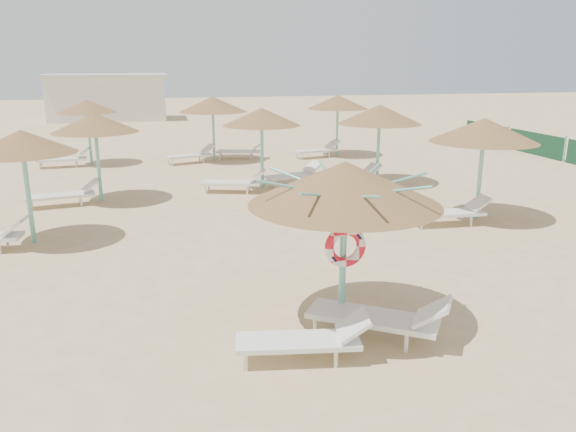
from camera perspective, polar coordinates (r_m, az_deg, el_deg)
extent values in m
plane|color=#CDB57D|center=(9.60, 5.35, -10.06)|extent=(120.00, 120.00, 0.00)
cylinder|color=#6CBCB1|center=(8.92, 5.59, -4.33)|extent=(0.11, 0.11, 2.24)
cone|color=brown|center=(8.58, 5.80, 3.34)|extent=(2.98, 2.98, 0.67)
cylinder|color=#6CBCB1|center=(8.64, 5.76, 1.72)|extent=(0.20, 0.20, 0.12)
cylinder|color=#6CBCB1|center=(8.84, 10.00, 3.20)|extent=(1.35, 0.04, 0.34)
cylinder|color=#6CBCB1|center=(9.20, 7.67, 3.78)|extent=(0.98, 0.98, 0.34)
cylinder|color=#6CBCB1|center=(9.23, 4.41, 3.91)|extent=(0.04, 1.35, 0.34)
cylinder|color=#6CBCB1|center=(8.91, 1.82, 3.53)|extent=(0.98, 0.98, 0.34)
cylinder|color=#6CBCB1|center=(8.40, 1.36, 2.80)|extent=(1.35, 0.04, 0.34)
cylinder|color=#6CBCB1|center=(8.00, 3.63, 2.13)|extent=(0.98, 0.98, 0.34)
cylinder|color=#6CBCB1|center=(7.97, 7.39, 1.97)|extent=(0.04, 1.35, 0.34)
cylinder|color=#6CBCB1|center=(8.33, 10.03, 2.45)|extent=(0.98, 0.98, 0.34)
torus|color=red|center=(8.75, 5.84, -3.11)|extent=(0.67, 0.15, 0.67)
cylinder|color=white|center=(7.99, -4.30, -14.60)|extent=(0.06, 0.06, 0.26)
cylinder|color=white|center=(8.39, -4.30, -13.03)|extent=(0.06, 0.06, 0.26)
cylinder|color=white|center=(8.07, 4.88, -14.27)|extent=(0.06, 0.06, 0.26)
cylinder|color=white|center=(8.47, 4.38, -12.73)|extent=(0.06, 0.06, 0.26)
cube|color=white|center=(8.14, 1.02, -12.62)|extent=(1.83, 0.84, 0.07)
cube|color=white|center=(8.14, 6.65, -10.97)|extent=(0.53, 0.62, 0.34)
cylinder|color=white|center=(8.88, 2.76, -11.18)|extent=(0.06, 0.06, 0.29)
cylinder|color=white|center=(9.33, 3.80, -9.83)|extent=(0.06, 0.06, 0.29)
cylinder|color=white|center=(8.59, 11.92, -12.50)|extent=(0.06, 0.06, 0.29)
cylinder|color=white|center=(9.05, 12.50, -11.01)|extent=(0.06, 0.06, 0.29)
cube|color=white|center=(8.83, 8.56, -10.16)|extent=(2.00, 1.66, 0.08)
cube|color=white|center=(8.60, 14.47, -9.38)|extent=(0.77, 0.80, 0.38)
cylinder|color=#6CBCB1|center=(14.26, -24.88, 1.95)|extent=(0.11, 0.11, 2.30)
cone|color=brown|center=(14.05, -25.45, 6.83)|extent=(2.38, 2.38, 0.54)
cylinder|color=#6CBCB1|center=(14.08, -25.34, 5.91)|extent=(0.20, 0.20, 0.12)
cylinder|color=white|center=(14.42, -26.63, -2.28)|extent=(0.06, 0.06, 0.28)
cube|color=white|center=(13.99, -26.00, -0.92)|extent=(0.54, 0.65, 0.36)
cylinder|color=#6CBCB1|center=(17.85, -18.71, 5.04)|extent=(0.11, 0.11, 2.30)
cone|color=brown|center=(17.69, -19.06, 8.97)|extent=(2.53, 2.53, 0.57)
cylinder|color=#6CBCB1|center=(17.71, -18.99, 8.21)|extent=(0.20, 0.20, 0.12)
cylinder|color=white|center=(17.57, -24.63, 0.90)|extent=(0.06, 0.06, 0.28)
cylinder|color=white|center=(18.05, -24.61, 1.27)|extent=(0.06, 0.06, 0.28)
cylinder|color=white|center=(17.57, -20.25, 1.37)|extent=(0.06, 0.06, 0.28)
cylinder|color=white|center=(18.06, -20.35, 1.72)|extent=(0.06, 0.06, 0.28)
cube|color=white|center=(17.76, -22.12, 1.92)|extent=(1.98, 0.94, 0.08)
cube|color=white|center=(17.74, -19.46, 2.96)|extent=(0.58, 0.67, 0.36)
cylinder|color=#6CBCB1|center=(24.55, -19.53, 7.60)|extent=(0.11, 0.11, 2.30)
cone|color=brown|center=(24.44, -19.79, 10.46)|extent=(2.35, 2.35, 0.53)
cylinder|color=#6CBCB1|center=(24.45, -19.75, 9.92)|extent=(0.20, 0.20, 0.12)
cylinder|color=white|center=(24.28, -23.90, 4.67)|extent=(0.06, 0.06, 0.28)
cylinder|color=white|center=(24.77, -23.79, 4.87)|extent=(0.06, 0.06, 0.28)
cylinder|color=white|center=(24.16, -20.72, 4.95)|extent=(0.06, 0.06, 0.28)
cylinder|color=white|center=(24.66, -20.67, 5.15)|extent=(0.06, 0.06, 0.28)
cube|color=white|center=(24.42, -22.02, 5.35)|extent=(1.94, 0.76, 0.08)
cube|color=white|center=(24.33, -20.08, 6.08)|extent=(0.53, 0.63, 0.36)
cylinder|color=#6CBCB1|center=(18.72, -2.65, 6.28)|extent=(0.11, 0.11, 2.30)
cone|color=brown|center=(18.56, -2.70, 10.05)|extent=(2.55, 2.55, 0.57)
cylinder|color=#6CBCB1|center=(18.59, -2.69, 9.33)|extent=(0.20, 0.20, 0.12)
cylinder|color=white|center=(18.26, -8.37, 2.67)|extent=(0.06, 0.06, 0.28)
cylinder|color=white|center=(18.74, -8.05, 3.01)|extent=(0.06, 0.06, 0.28)
cylinder|color=white|center=(18.03, -4.17, 2.63)|extent=(0.06, 0.06, 0.28)
cylinder|color=white|center=(18.51, -3.95, 2.97)|extent=(0.06, 0.06, 0.28)
cube|color=white|center=(18.31, -5.78, 3.37)|extent=(2.00, 1.16, 0.08)
cube|color=white|center=(18.14, -3.14, 4.09)|extent=(0.64, 0.72, 0.36)
cylinder|color=white|center=(18.82, -1.29, 3.21)|extent=(0.06, 0.06, 0.28)
cylinder|color=white|center=(19.24, -2.02, 3.48)|extent=(0.06, 0.06, 0.28)
cylinder|color=white|center=(19.50, 2.18, 3.64)|extent=(0.06, 0.06, 0.28)
cylinder|color=white|center=(19.91, 1.40, 3.89)|extent=(0.06, 0.06, 0.28)
cube|color=white|center=(19.38, 0.41, 4.12)|extent=(2.00, 1.16, 0.08)
cube|color=white|center=(19.78, 2.53, 5.05)|extent=(0.64, 0.72, 0.36)
cylinder|color=#6CBCB1|center=(24.26, -7.57, 8.27)|extent=(0.11, 0.11, 2.30)
cone|color=brown|center=(24.14, -7.67, 11.20)|extent=(2.84, 2.84, 0.64)
cylinder|color=#6CBCB1|center=(24.16, -7.65, 10.62)|extent=(0.20, 0.20, 0.12)
cylinder|color=white|center=(23.45, -11.67, 5.34)|extent=(0.06, 0.06, 0.28)
cylinder|color=white|center=(23.92, -12.03, 5.51)|extent=(0.06, 0.06, 0.28)
cylinder|color=white|center=(23.88, -8.56, 5.66)|extent=(0.06, 0.06, 0.28)
cylinder|color=white|center=(24.34, -8.98, 5.83)|extent=(0.06, 0.06, 0.28)
cube|color=white|center=(23.90, -10.03, 6.04)|extent=(2.00, 1.11, 0.08)
cube|color=white|center=(24.15, -8.14, 6.80)|extent=(0.63, 0.71, 0.36)
cylinder|color=white|center=(24.70, -6.95, 6.04)|extent=(0.06, 0.06, 0.28)
cylinder|color=white|center=(25.19, -6.77, 6.23)|extent=(0.06, 0.06, 0.28)
cylinder|color=white|center=(24.53, -3.81, 6.06)|extent=(0.06, 0.06, 0.28)
cylinder|color=white|center=(25.02, -3.69, 6.24)|extent=(0.06, 0.06, 0.28)
cube|color=white|center=(24.81, -5.03, 6.56)|extent=(2.00, 1.11, 0.08)
cube|color=white|center=(24.68, -3.07, 7.11)|extent=(0.63, 0.71, 0.36)
cylinder|color=#6CBCB1|center=(15.84, 18.90, 3.78)|extent=(0.11, 0.11, 2.30)
cone|color=brown|center=(15.65, 19.30, 8.24)|extent=(2.80, 2.80, 0.63)
cylinder|color=#6CBCB1|center=(15.68, 19.22, 7.36)|extent=(0.20, 0.20, 0.12)
cylinder|color=white|center=(14.63, 13.44, -0.80)|extent=(0.06, 0.06, 0.28)
cylinder|color=white|center=(15.07, 12.69, -0.28)|extent=(0.06, 0.06, 0.28)
cylinder|color=white|center=(15.21, 18.11, -0.52)|extent=(0.06, 0.06, 0.28)
cylinder|color=white|center=(15.64, 17.25, -0.03)|extent=(0.06, 0.06, 0.28)
cube|color=white|center=(15.13, 15.89, 0.28)|extent=(1.93, 0.72, 0.08)
cube|color=white|center=(15.46, 18.78, 1.28)|extent=(0.52, 0.62, 0.36)
cylinder|color=#6CBCB1|center=(19.69, 9.14, 6.56)|extent=(0.11, 0.11, 2.30)
cone|color=brown|center=(19.54, 9.29, 10.17)|extent=(2.84, 2.84, 0.64)
cylinder|color=#6CBCB1|center=(19.56, 9.26, 9.45)|extent=(0.20, 0.20, 0.12)
cylinder|color=white|center=(18.47, 4.79, 2.93)|extent=(0.06, 0.06, 0.28)
cylinder|color=white|center=(18.89, 3.97, 3.22)|extent=(0.06, 0.06, 0.28)
cylinder|color=white|center=(19.23, 8.18, 3.32)|extent=(0.06, 0.06, 0.28)
cylinder|color=white|center=(19.62, 7.32, 3.60)|extent=(0.06, 0.06, 0.28)
cube|color=white|center=(19.08, 6.42, 3.84)|extent=(2.00, 1.08, 0.08)
cube|color=white|center=(19.52, 8.51, 4.75)|extent=(0.62, 0.70, 0.36)
cylinder|color=#6CBCB1|center=(25.56, 5.01, 8.70)|extent=(0.11, 0.11, 2.30)
cone|color=brown|center=(25.45, 5.08, 11.47)|extent=(2.68, 2.68, 0.60)
cylinder|color=#6CBCB1|center=(25.46, 5.06, 10.93)|extent=(0.20, 0.20, 0.12)
cylinder|color=white|center=(24.41, 1.45, 6.04)|extent=(0.06, 0.06, 0.28)
cylinder|color=white|center=(24.85, 0.92, 6.21)|extent=(0.06, 0.06, 0.28)
cylinder|color=white|center=(25.04, 4.22, 6.24)|extent=(0.06, 0.06, 0.28)
cylinder|color=white|center=(25.47, 3.66, 6.41)|extent=(0.06, 0.06, 0.28)
cube|color=white|center=(24.97, 2.84, 6.66)|extent=(1.99, 1.00, 0.08)
cube|color=white|center=(25.34, 4.55, 7.31)|extent=(0.60, 0.69, 0.36)
cube|color=silver|center=(43.39, -17.81, 11.25)|extent=(8.00, 4.00, 3.00)
cube|color=beige|center=(43.32, -17.99, 13.39)|extent=(8.40, 4.40, 0.25)
cube|color=#184828|center=(28.10, 23.85, 6.72)|extent=(0.08, 3.80, 1.00)
cylinder|color=#6CBCB1|center=(26.62, 26.29, 6.13)|extent=(0.08, 0.08, 1.10)
cube|color=#184828|center=(31.35, 19.49, 7.93)|extent=(0.08, 3.80, 1.00)
cylinder|color=#6CBCB1|center=(29.78, 21.46, 7.49)|extent=(0.08, 0.08, 1.10)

